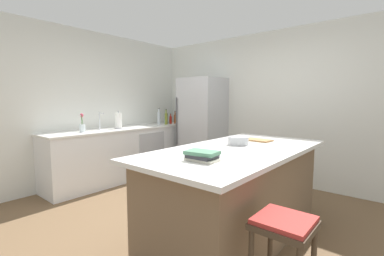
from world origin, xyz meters
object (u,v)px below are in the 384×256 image
flower_vase (82,127)px  vinegar_bottle (175,119)px  sink_faucet (100,121)px  olive_oil_bottle (166,118)px  mixing_bowl (238,141)px  syrup_bottle (177,117)px  paper_towel_roll (118,121)px  soda_bottle (159,118)px  bar_stool (284,236)px  hot_sauce_bottle (171,120)px  refrigerator (202,126)px  cutting_board (258,140)px  gin_bottle (166,118)px  kitchen_island (236,193)px  cookbook_stack (202,156)px

flower_vase → vinegar_bottle: flower_vase is taller
sink_faucet → olive_oil_bottle: bearing=85.3°
flower_vase → mixing_bowl: size_ratio=1.34×
syrup_bottle → mixing_bowl: bearing=-33.9°
paper_towel_roll → soda_bottle: size_ratio=0.93×
syrup_bottle → mixing_bowl: syrup_bottle is taller
bar_stool → syrup_bottle: (-3.38, 2.58, 0.50)m
bar_stool → hot_sauce_bottle: bearing=144.8°
paper_towel_roll → soda_bottle: bearing=92.4°
refrigerator → bar_stool: bearing=-43.5°
vinegar_bottle → cutting_board: (2.52, -1.20, -0.08)m
refrigerator → gin_bottle: (-0.86, -0.14, 0.11)m
sink_faucet → olive_oil_bottle: size_ratio=0.95×
kitchen_island → sink_faucet: sink_faucet is taller
soda_bottle → refrigerator: bearing=20.6°
sink_faucet → gin_bottle: sink_faucet is taller
refrigerator → soda_bottle: (-0.88, -0.33, 0.14)m
mixing_bowl → paper_towel_roll: bearing=175.2°
cookbook_stack → soda_bottle: bearing=142.9°
sink_faucet → hot_sauce_bottle: size_ratio=1.40×
bar_stool → cutting_board: (-0.82, 1.28, 0.40)m
syrup_bottle → gin_bottle: 0.29m
refrigerator → paper_towel_roll: refrigerator is taller
paper_towel_roll → olive_oil_bottle: bearing=86.7°
bar_stool → paper_towel_roll: 3.60m
kitchen_island → soda_bottle: (-2.68, 1.42, 0.59)m
kitchen_island → refrigerator: 2.55m
paper_towel_roll → cutting_board: 2.58m
paper_towel_roll → mixing_bowl: bearing=-4.8°
hot_sauce_bottle → olive_oil_bottle: 0.19m
flower_vase → gin_bottle: bearing=92.7°
sink_faucet → cookbook_stack: bearing=-15.0°
kitchen_island → cookbook_stack: cookbook_stack is taller
vinegar_bottle → mixing_bowl: size_ratio=1.20×
paper_towel_roll → hot_sauce_bottle: paper_towel_roll is taller
olive_oil_bottle → mixing_bowl: olive_oil_bottle is taller
refrigerator → gin_bottle: refrigerator is taller
olive_oil_bottle → paper_towel_roll: bearing=-93.3°
paper_towel_roll → soda_bottle: 1.01m
bar_stool → cookbook_stack: cookbook_stack is taller
vinegar_bottle → soda_bottle: bearing=-104.6°
cookbook_stack → olive_oil_bottle: bearing=140.5°
cookbook_stack → paper_towel_roll: bearing=158.5°
kitchen_island → paper_towel_roll: (-2.64, 0.41, 0.58)m
flower_vase → paper_towel_roll: paper_towel_roll is taller
paper_towel_roll → syrup_bottle: bearing=89.7°
bar_stool → cookbook_stack: bearing=178.3°
mixing_bowl → flower_vase: bearing=-168.9°
mixing_bowl → hot_sauce_bottle: bearing=149.2°
flower_vase → cutting_board: bearing=19.5°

